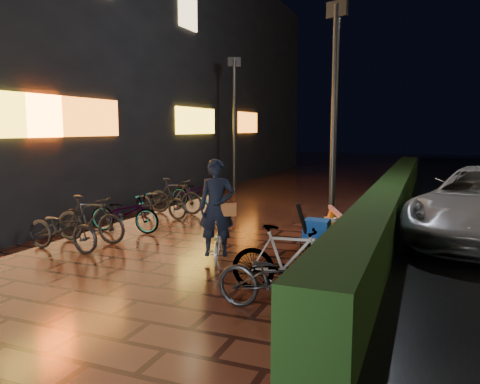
% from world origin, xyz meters
% --- Properties ---
extents(ground, '(80.00, 80.00, 0.00)m').
position_xyz_m(ground, '(0.00, 0.00, 0.00)').
color(ground, '#381911').
rests_on(ground, ground).
extents(hedge, '(0.70, 20.00, 1.00)m').
position_xyz_m(hedge, '(3.30, 8.00, 0.50)').
color(hedge, black).
rests_on(hedge, ground).
extents(storefront_block, '(12.09, 22.00, 9.00)m').
position_xyz_m(storefront_block, '(-9.50, 11.50, 4.50)').
color(storefront_block, black).
rests_on(storefront_block, ground).
extents(lamp_post_hedge, '(0.46, 0.23, 4.92)m').
position_xyz_m(lamp_post_hedge, '(2.26, 4.27, 2.71)').
color(lamp_post_hedge, black).
rests_on(lamp_post_hedge, ground).
extents(lamp_post_sf, '(0.46, 0.23, 4.84)m').
position_xyz_m(lamp_post_sf, '(-2.41, 9.95, 2.66)').
color(lamp_post_sf, black).
rests_on(lamp_post_sf, ground).
extents(cyclist, '(0.86, 1.34, 1.82)m').
position_xyz_m(cyclist, '(0.75, 1.62, 0.67)').
color(cyclist, silver).
rests_on(cyclist, ground).
extents(traffic_barrier, '(1.00, 1.79, 0.73)m').
position_xyz_m(traffic_barrier, '(2.55, 3.32, 0.36)').
color(traffic_barrier, '#F5600C').
rests_on(traffic_barrier, ground).
extents(cart_assembly, '(0.60, 0.61, 1.11)m').
position_xyz_m(cart_assembly, '(2.40, 2.14, 0.57)').
color(cart_assembly, black).
rests_on(cart_assembly, ground).
extents(parked_bikes_storefront, '(1.91, 6.05, 0.98)m').
position_xyz_m(parked_bikes_storefront, '(-2.25, 3.79, 0.45)').
color(parked_bikes_storefront, black).
rests_on(parked_bikes_storefront, ground).
extents(parked_bikes_hedge, '(1.78, 1.40, 0.98)m').
position_xyz_m(parked_bikes_hedge, '(2.43, 0.10, 0.46)').
color(parked_bikes_hedge, black).
rests_on(parked_bikes_hedge, ground).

